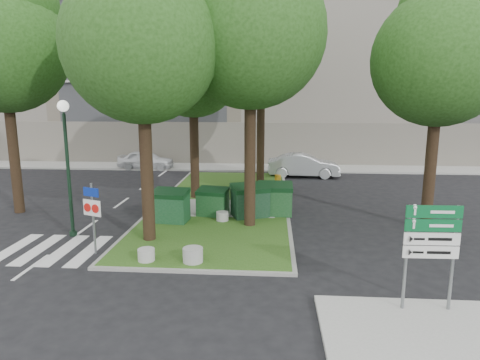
# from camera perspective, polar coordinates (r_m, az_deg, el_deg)

# --- Properties ---
(ground) EXTENTS (120.00, 120.00, 0.00)m
(ground) POSITION_cam_1_polar(r_m,az_deg,el_deg) (13.28, -8.62, -11.96)
(ground) COLOR black
(ground) RESTS_ON ground
(median_island) EXTENTS (6.00, 16.00, 0.12)m
(median_island) POSITION_cam_1_polar(r_m,az_deg,el_deg) (20.67, -2.35, -3.15)
(median_island) COLOR #264E16
(median_island) RESTS_ON ground
(median_kerb) EXTENTS (6.30, 16.30, 0.10)m
(median_kerb) POSITION_cam_1_polar(r_m,az_deg,el_deg) (20.67, -2.35, -3.18)
(median_kerb) COLOR gray
(median_kerb) RESTS_ON ground
(sidewalk_corner) EXTENTS (5.00, 4.00, 0.12)m
(sidewalk_corner) POSITION_cam_1_polar(r_m,az_deg,el_deg) (10.49, 25.56, -19.33)
(sidewalk_corner) COLOR #999993
(sidewalk_corner) RESTS_ON ground
(building_sidewalk) EXTENTS (42.00, 3.00, 0.12)m
(building_sidewalk) POSITION_cam_1_polar(r_m,az_deg,el_deg) (30.94, -1.02, 1.71)
(building_sidewalk) COLOR #999993
(building_sidewalk) RESTS_ON ground
(zebra_crossing) EXTENTS (5.00, 3.00, 0.01)m
(zebra_crossing) POSITION_cam_1_polar(r_m,az_deg,el_deg) (15.80, -20.91, -8.73)
(zebra_crossing) COLOR silver
(zebra_crossing) RESTS_ON ground
(apartment_building) EXTENTS (41.00, 12.00, 16.00)m
(apartment_building) POSITION_cam_1_polar(r_m,az_deg,el_deg) (38.08, 0.02, 15.49)
(apartment_building) COLOR tan
(apartment_building) RESTS_ON ground
(tree_median_near_left) EXTENTS (5.20, 5.20, 10.53)m
(tree_median_near_left) POSITION_cam_1_polar(r_m,az_deg,el_deg) (15.20, -12.71, 18.99)
(tree_median_near_left) COLOR black
(tree_median_near_left) RESTS_ON ground
(tree_median_near_right) EXTENTS (5.60, 5.60, 11.46)m
(tree_median_near_right) POSITION_cam_1_polar(r_m,az_deg,el_deg) (16.68, 1.76, 20.85)
(tree_median_near_right) COLOR black
(tree_median_near_right) RESTS_ON ground
(tree_median_mid) EXTENTS (4.80, 4.80, 9.99)m
(tree_median_mid) POSITION_cam_1_polar(r_m,az_deg,el_deg) (21.34, -6.08, 15.98)
(tree_median_mid) COLOR black
(tree_median_mid) RESTS_ON ground
(tree_median_far) EXTENTS (5.80, 5.80, 11.93)m
(tree_median_far) POSITION_cam_1_polar(r_m,az_deg,el_deg) (24.14, 3.12, 18.67)
(tree_median_far) COLOR black
(tree_median_far) RESTS_ON ground
(tree_street_left) EXTENTS (5.40, 5.40, 11.00)m
(tree_street_left) POSITION_cam_1_polar(r_m,az_deg,el_deg) (21.32, -28.90, 16.51)
(tree_street_left) COLOR black
(tree_street_left) RESTS_ON ground
(tree_street_right) EXTENTS (5.00, 5.00, 10.06)m
(tree_street_right) POSITION_cam_1_polar(r_m,az_deg,el_deg) (18.13, 25.45, 15.84)
(tree_street_right) COLOR black
(tree_street_right) RESTS_ON ground
(dumpster_a) EXTENTS (1.54, 1.16, 1.34)m
(dumpster_a) POSITION_cam_1_polar(r_m,az_deg,el_deg) (17.69, -9.25, -3.43)
(dumpster_a) COLOR #103D1D
(dumpster_a) RESTS_ON median_island
(dumpster_b) EXTENTS (1.45, 1.14, 1.20)m
(dumpster_b) POSITION_cam_1_polar(r_m,az_deg,el_deg) (18.40, -3.63, -2.93)
(dumpster_b) COLOR #113D18
(dumpster_b) RESTS_ON median_island
(dumpster_c) EXTENTS (1.79, 1.54, 1.41)m
(dumpster_c) POSITION_cam_1_polar(r_m,az_deg,el_deg) (18.17, 1.34, -2.79)
(dumpster_c) COLOR black
(dumpster_c) RESTS_ON median_island
(dumpster_d) EXTENTS (1.51, 1.06, 1.40)m
(dumpster_d) POSITION_cam_1_polar(r_m,az_deg,el_deg) (18.53, 4.67, -2.55)
(dumpster_d) COLOR #133E19
(dumpster_d) RESTS_ON median_island
(bollard_left) EXTENTS (0.53, 0.53, 0.38)m
(bollard_left) POSITION_cam_1_polar(r_m,az_deg,el_deg) (13.87, -12.39, -9.70)
(bollard_left) COLOR #ADACA8
(bollard_left) RESTS_ON median_island
(bollard_right) EXTENTS (0.63, 0.63, 0.45)m
(bollard_right) POSITION_cam_1_polar(r_m,az_deg,el_deg) (13.51, -6.30, -9.90)
(bollard_right) COLOR #9C9D98
(bollard_right) RESTS_ON median_island
(bollard_mid) EXTENTS (0.51, 0.51, 0.36)m
(bollard_mid) POSITION_cam_1_polar(r_m,az_deg,el_deg) (17.69, -2.37, -4.84)
(bollard_mid) COLOR #999A95
(bollard_mid) RESTS_ON median_island
(litter_bin) EXTENTS (0.35, 0.35, 0.62)m
(litter_bin) POSITION_cam_1_polar(r_m,az_deg,el_deg) (24.47, 5.06, -0.03)
(litter_bin) COLOR orange
(litter_bin) RESTS_ON median_island
(street_lamp) EXTENTS (0.40, 0.40, 5.02)m
(street_lamp) POSITION_cam_1_polar(r_m,az_deg,el_deg) (16.75, -22.10, 3.42)
(street_lamp) COLOR black
(street_lamp) RESTS_ON ground
(traffic_sign_pole) EXTENTS (0.68, 0.31, 2.41)m
(traffic_sign_pole) POSITION_cam_1_polar(r_m,az_deg,el_deg) (14.82, -19.04, -3.68)
(traffic_sign_pole) COLOR slate
(traffic_sign_pole) RESTS_ON ground
(directional_sign) EXTENTS (1.30, 0.11, 2.59)m
(directional_sign) POSITION_cam_1_polar(r_m,az_deg,el_deg) (11.09, 24.13, -7.43)
(directional_sign) COLOR slate
(directional_sign) RESTS_ON sidewalk_corner
(car_white) EXTENTS (3.99, 1.74, 1.34)m
(car_white) POSITION_cam_1_polar(r_m,az_deg,el_deg) (31.20, -12.44, 2.66)
(car_white) COLOR silver
(car_white) RESTS_ON ground
(car_silver) EXTENTS (4.61, 1.72, 1.51)m
(car_silver) POSITION_cam_1_polar(r_m,az_deg,el_deg) (27.81, 8.47, 1.94)
(car_silver) COLOR #AAAFB3
(car_silver) RESTS_ON ground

